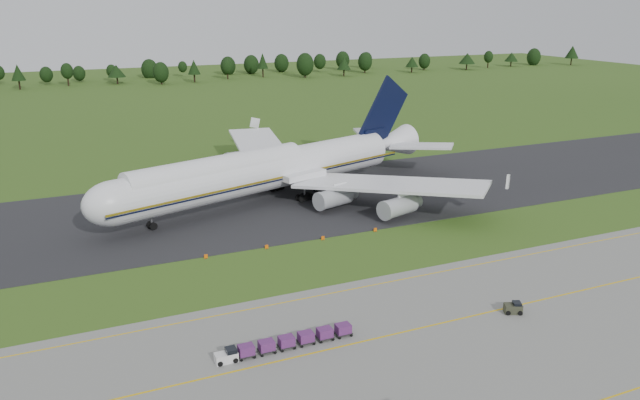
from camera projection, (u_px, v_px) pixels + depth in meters
name	position (u px, v px, depth m)	size (l,w,h in m)	color
ground	(288.00, 267.00, 86.01)	(600.00, 600.00, 0.00)	#315118
taxiway	(232.00, 208.00, 110.47)	(300.00, 40.00, 0.08)	black
apron_markings	(384.00, 365.00, 62.42)	(300.00, 30.20, 0.01)	gold
tree_line	(142.00, 70.00, 280.72)	(527.25, 21.80, 11.83)	black
aircraft	(270.00, 169.00, 113.61)	(72.97, 68.20, 20.62)	white
baggage_train	(284.00, 342.00, 65.26)	(15.14, 1.37, 1.32)	silver
utility_cart	(513.00, 309.00, 72.88)	(2.31, 1.91, 1.10)	#313323
edge_markers	(295.00, 242.00, 94.02)	(27.90, 0.30, 0.60)	#EE6007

